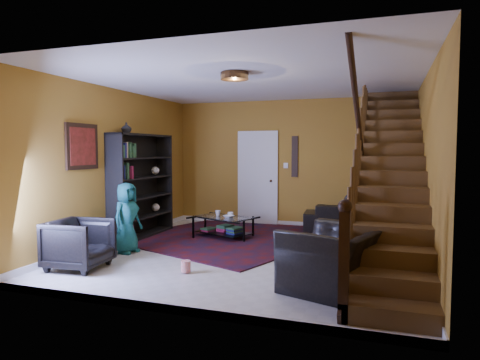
{
  "coord_description": "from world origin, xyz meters",
  "views": [
    {
      "loc": [
        2.07,
        -6.59,
        1.69
      ],
      "look_at": [
        -0.33,
        0.4,
        1.17
      ],
      "focal_mm": 32.0,
      "sensor_mm": 36.0,
      "label": 1
    }
  ],
  "objects_px": {
    "bookshelf": "(142,188)",
    "armchair_right": "(334,259)",
    "armchair_left": "(79,244)",
    "sofa": "(356,219)",
    "coffee_table": "(224,226)"
  },
  "relations": [
    {
      "from": "bookshelf",
      "to": "armchair_right",
      "type": "distance_m",
      "value": 4.44
    },
    {
      "from": "armchair_left",
      "to": "bookshelf",
      "type": "bearing_deg",
      "value": 4.05
    },
    {
      "from": "bookshelf",
      "to": "armchair_left",
      "type": "bearing_deg",
      "value": -81.05
    },
    {
      "from": "sofa",
      "to": "coffee_table",
      "type": "height_order",
      "value": "sofa"
    },
    {
      "from": "bookshelf",
      "to": "armchair_right",
      "type": "relative_size",
      "value": 1.71
    },
    {
      "from": "armchair_right",
      "to": "coffee_table",
      "type": "relative_size",
      "value": 0.95
    },
    {
      "from": "sofa",
      "to": "coffee_table",
      "type": "bearing_deg",
      "value": 23.36
    },
    {
      "from": "armchair_left",
      "to": "coffee_table",
      "type": "height_order",
      "value": "armchair_left"
    },
    {
      "from": "armchair_right",
      "to": "coffee_table",
      "type": "xyz_separation_m",
      "value": [
        -2.38,
        2.44,
        -0.15
      ]
    },
    {
      "from": "bookshelf",
      "to": "armchair_left",
      "type": "xyz_separation_m",
      "value": [
        0.35,
        -2.25,
        -0.61
      ]
    },
    {
      "from": "armchair_left",
      "to": "armchair_right",
      "type": "distance_m",
      "value": 3.56
    },
    {
      "from": "armchair_left",
      "to": "armchair_right",
      "type": "height_order",
      "value": "armchair_right"
    },
    {
      "from": "sofa",
      "to": "armchair_right",
      "type": "relative_size",
      "value": 1.75
    },
    {
      "from": "armchair_left",
      "to": "armchair_right",
      "type": "bearing_deg",
      "value": -91.21
    },
    {
      "from": "bookshelf",
      "to": "armchair_right",
      "type": "bearing_deg",
      "value": -27.4
    }
  ]
}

